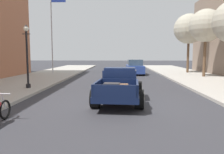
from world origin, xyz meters
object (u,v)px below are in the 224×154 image
Objects in this scene: street_lamp_near at (27,51)px; street_tree_second at (206,26)px; street_tree_third at (189,29)px; car_background_blue at (135,67)px; hotrod_truck_navy at (120,85)px; flagpole at (54,23)px.

street_tree_second reaches higher than street_lamp_near.
street_tree_second is 4.57m from street_tree_third.
car_background_blue is at bearing 56.28° from street_lamp_near.
hotrod_truck_navy is 0.81× the size of street_tree_second.
flagpole is at bearing 117.52° from hotrod_truck_navy.
car_background_blue is 0.70× the size of street_tree_second.
street_tree_second is (7.90, 10.31, 4.07)m from hotrod_truck_navy.
street_tree_third is at bearing 41.86° from street_lamp_near.
car_background_blue is at bearing 150.59° from street_tree_second.
street_tree_third is (7.78, 14.87, 4.32)m from hotrod_truck_navy.
flagpole is (-9.15, 0.54, 5.00)m from car_background_blue.
street_lamp_near is 18.26m from street_tree_third.
flagpole is 1.48× the size of street_tree_second.
car_background_blue is at bearing -170.22° from street_tree_third.
street_tree_third reaches higher than street_tree_second.
flagpole is 15.29m from street_tree_third.
car_background_blue is 13.32m from street_lamp_near.
hotrod_truck_navy is at bearing -127.46° from street_tree_second.
street_lamp_near is 0.58× the size of street_tree_third.
street_tree_third reaches higher than street_lamp_near.
hotrod_truck_navy is 0.55× the size of flagpole.
car_background_blue is 1.13× the size of street_lamp_near.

